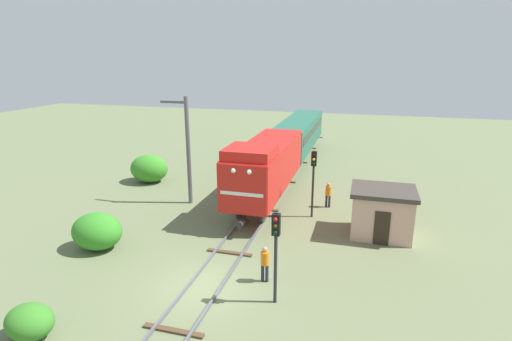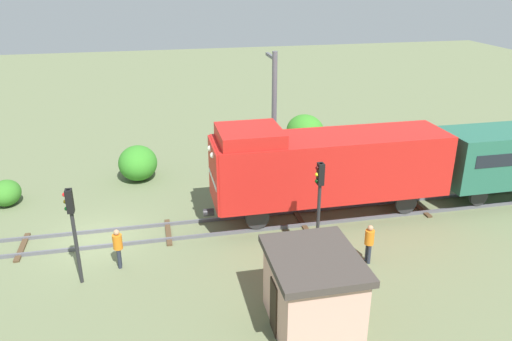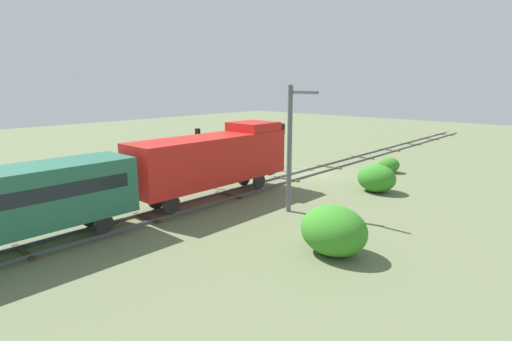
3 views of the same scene
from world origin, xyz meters
name	(u,v)px [view 1 (image 1 of 3)]	position (x,y,z in m)	size (l,w,h in m)	color
ground_plane	(206,286)	(0.00, 0.00, 0.00)	(113.02, 113.02, 0.00)	#66704C
railway_track	(206,285)	(0.00, 0.00, 0.07)	(2.40, 75.35, 0.16)	#595960
locomotive	(266,165)	(0.00, 10.64, 2.77)	(2.90, 11.60, 4.60)	red
passenger_car_leading	(299,132)	(0.00, 23.97, 2.52)	(2.84, 14.00, 3.66)	#26604C
traffic_signal_near	(276,242)	(3.20, -0.34, 2.74)	(0.32, 0.34, 3.93)	#262628
traffic_signal_mid	(313,172)	(3.40, 9.12, 2.94)	(0.32, 0.34, 4.24)	#262628
worker_near_track	(265,261)	(2.40, 1.08, 1.00)	(0.38, 0.38, 1.70)	#262B38
worker_by_signal	(328,193)	(4.20, 11.08, 1.00)	(0.38, 0.38, 1.70)	#262B38
catenary_mast	(187,148)	(-5.07, 9.36, 3.89)	(1.94, 0.28, 7.29)	#595960
relay_hut	(382,212)	(7.50, 7.55, 1.39)	(3.50, 2.90, 2.74)	#D19E8C
bush_near	(149,169)	(-10.16, 12.86, 1.10)	(3.03, 2.48, 2.20)	#378826
bush_mid	(30,322)	(-4.79, -4.78, 0.65)	(1.78, 1.46, 1.29)	#377D26
bush_far	(97,231)	(-6.84, 1.83, 0.97)	(2.67, 2.19, 1.94)	#348626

